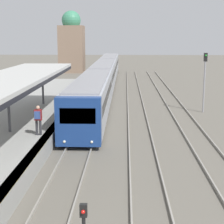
# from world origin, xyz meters

# --- Properties ---
(platform_canopy) EXTENTS (4.00, 22.36, 3.10)m
(platform_canopy) POSITION_xyz_m (-3.96, 13.20, 3.95)
(platform_canopy) COLOR beige
(platform_canopy) RESTS_ON station_platform
(person_on_platform) EXTENTS (0.40, 0.40, 1.66)m
(person_on_platform) POSITION_xyz_m (-2.17, 12.49, 1.96)
(person_on_platform) COLOR #2D2D33
(person_on_platform) RESTS_ON station_platform
(train_near) EXTENTS (2.59, 50.05, 3.17)m
(train_near) POSITION_xyz_m (0.00, 37.70, 1.76)
(train_near) COLOR navy
(train_near) RESTS_ON ground_plane
(signal_mast_far) EXTENTS (0.28, 0.29, 5.01)m
(signal_mast_far) POSITION_xyz_m (9.25, 24.00, 3.15)
(signal_mast_far) COLOR gray
(signal_mast_far) RESTS_ON ground_plane
(distant_domed_building) EXTENTS (4.29, 4.29, 10.66)m
(distant_domed_building) POSITION_xyz_m (-6.85, 59.08, 5.01)
(distant_domed_building) COLOR #89705B
(distant_domed_building) RESTS_ON ground_plane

